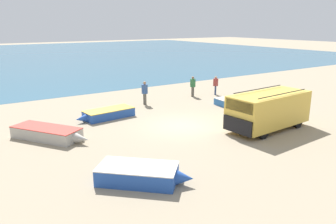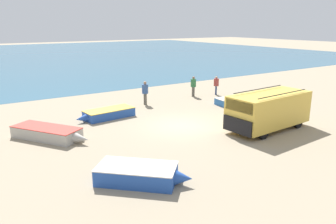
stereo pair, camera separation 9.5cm
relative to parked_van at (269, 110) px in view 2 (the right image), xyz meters
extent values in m
plane|color=gray|center=(-3.82, 3.22, -1.18)|extent=(200.00, 200.00, 0.00)
cube|color=#33607A|center=(-3.82, 55.22, -1.18)|extent=(120.00, 80.00, 0.01)
cube|color=gold|center=(0.03, 0.00, 0.02)|extent=(5.31, 2.43, 1.84)
cube|color=black|center=(-2.62, -0.15, -0.49)|extent=(0.21, 1.96, 0.83)
cube|color=#1E232D|center=(-2.54, -0.15, 0.56)|extent=(0.17, 1.87, 0.59)
cylinder|color=black|center=(-1.53, -1.02, -0.84)|extent=(0.70, 0.26, 0.69)
cylinder|color=black|center=(-1.63, 0.84, -0.84)|extent=(0.70, 0.26, 0.69)
cylinder|color=black|center=(1.69, -0.83, -0.84)|extent=(0.70, 0.26, 0.69)
cylinder|color=black|center=(1.58, 1.03, -0.84)|extent=(0.70, 0.26, 0.69)
cylinder|color=black|center=(0.08, -0.83, 1.06)|extent=(4.26, 0.30, 0.05)
cylinder|color=black|center=(-0.02, 0.83, 1.06)|extent=(4.26, 0.30, 0.05)
cube|color=#2D66AD|center=(3.47, 5.33, -0.94)|extent=(4.38, 2.02, 0.49)
cone|color=#2D66AD|center=(6.03, 5.05, -0.94)|extent=(0.98, 0.56, 0.46)
cube|color=silver|center=(3.47, 5.33, -0.76)|extent=(0.36, 1.46, 0.05)
cube|color=silver|center=(3.47, 5.33, -0.67)|extent=(4.42, 2.04, 0.04)
cube|color=#234CA3|center=(-9.49, -1.67, -0.87)|extent=(3.22, 3.17, 0.62)
cone|color=#234CA3|center=(-8.16, -2.94, -0.87)|extent=(0.89, 0.88, 0.59)
cube|color=silver|center=(-9.49, -1.67, -0.63)|extent=(1.10, 1.14, 0.05)
cube|color=silver|center=(-9.49, -1.67, -0.54)|extent=(3.26, 3.20, 0.04)
cube|color=#234CA3|center=(-6.73, 7.35, -0.91)|extent=(3.30, 1.67, 0.54)
cone|color=#234CA3|center=(-8.67, 7.16, -0.91)|extent=(0.75, 0.58, 0.51)
cube|color=gold|center=(-6.73, 7.35, -0.71)|extent=(0.32, 1.28, 0.05)
cube|color=gold|center=(-6.73, 7.35, -0.62)|extent=(3.33, 1.69, 0.04)
cube|color=#ADA89E|center=(-11.17, 5.44, -0.89)|extent=(3.24, 3.90, 0.59)
cone|color=#ADA89E|center=(-9.90, 3.53, -0.89)|extent=(0.93, 1.00, 0.56)
cube|color=#B22D23|center=(-11.17, 5.44, -0.65)|extent=(1.18, 0.88, 0.05)
cube|color=#B22D23|center=(-11.17, 5.44, -0.57)|extent=(3.27, 3.94, 0.04)
cylinder|color=#5B564C|center=(1.92, 9.51, -0.77)|extent=(0.16, 0.16, 0.83)
cylinder|color=#5B564C|center=(1.76, 9.45, -0.77)|extent=(0.16, 0.16, 0.83)
cylinder|color=#2D6B3D|center=(1.84, 9.48, -0.03)|extent=(0.45, 0.45, 0.65)
sphere|color=#8C664C|center=(1.84, 9.48, 0.41)|extent=(0.22, 0.22, 0.22)
cylinder|color=navy|center=(3.95, 8.98, -0.79)|extent=(0.15, 0.15, 0.79)
cylinder|color=navy|center=(3.84, 8.86, -0.79)|extent=(0.15, 0.15, 0.79)
cylinder|color=#993833|center=(3.90, 8.92, -0.08)|extent=(0.43, 0.43, 0.62)
sphere|color=tan|center=(3.90, 8.92, 0.34)|extent=(0.21, 0.21, 0.21)
cylinder|color=#5B564C|center=(-2.98, 9.27, -0.75)|extent=(0.16, 0.16, 0.86)
cylinder|color=#5B564C|center=(-2.98, 9.09, -0.75)|extent=(0.16, 0.16, 0.86)
cylinder|color=#335189|center=(-2.98, 9.18, 0.02)|extent=(0.47, 0.47, 0.68)
sphere|color=tan|center=(-2.98, 9.18, 0.48)|extent=(0.23, 0.23, 0.23)
camera|label=1|loc=(-14.94, -12.01, 4.77)|focal=35.00mm
camera|label=2|loc=(-14.86, -12.06, 4.77)|focal=35.00mm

